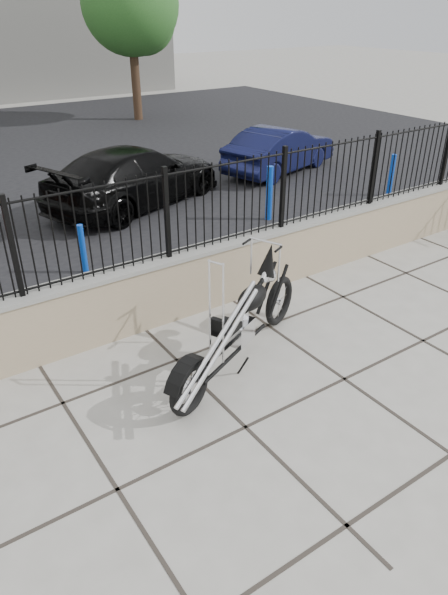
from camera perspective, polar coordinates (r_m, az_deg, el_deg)
ground_plane at (r=6.71m, az=12.84°, el=-8.55°), size 90.00×90.00×0.00m
parking_lot at (r=16.96m, az=-19.71°, el=13.62°), size 30.00×30.00×0.00m
retaining_wall at (r=8.06m, az=0.48°, el=2.99°), size 14.00×0.36×0.96m
iron_fence at (r=7.65m, az=0.51°, el=10.29°), size 14.00×0.08×1.20m
chopper_motorcycle at (r=6.35m, az=1.52°, el=-1.08°), size 2.72×1.58×1.66m
car_black at (r=12.32m, az=-9.53°, el=12.76°), size 4.88×3.32×1.31m
car_blue at (r=14.91m, az=6.04°, el=15.56°), size 3.85×2.23×1.20m
bollard_a at (r=9.20m, az=-14.95°, el=5.04°), size 0.12×0.12×0.86m
bollard_b at (r=11.30m, az=4.89°, el=11.10°), size 0.17×0.17×1.14m
bollard_c at (r=13.44m, az=17.55°, el=12.44°), size 0.15×0.15×0.98m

